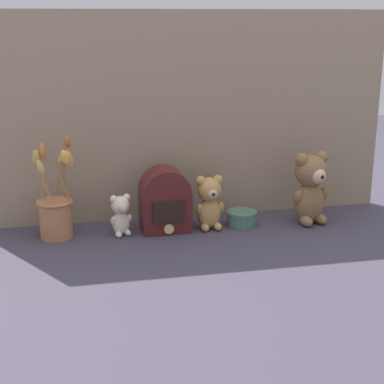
{
  "coord_description": "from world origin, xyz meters",
  "views": [
    {
      "loc": [
        -0.36,
        -1.73,
        0.67
      ],
      "look_at": [
        0.0,
        0.02,
        0.13
      ],
      "focal_mm": 55.0,
      "sensor_mm": 36.0,
      "label": 1
    }
  ],
  "objects_px": {
    "teddy_bear_medium": "(210,201)",
    "decorative_tin_tall": "(242,218)",
    "flower_vase": "(56,210)",
    "teddy_bear_large": "(311,186)",
    "vintage_radio": "(165,201)",
    "teddy_bear_small": "(121,214)"
  },
  "relations": [
    {
      "from": "vintage_radio",
      "to": "decorative_tin_tall",
      "type": "distance_m",
      "value": 0.26
    },
    {
      "from": "vintage_radio",
      "to": "decorative_tin_tall",
      "type": "bearing_deg",
      "value": -1.72
    },
    {
      "from": "teddy_bear_small",
      "to": "flower_vase",
      "type": "distance_m",
      "value": 0.2
    },
    {
      "from": "teddy_bear_small",
      "to": "decorative_tin_tall",
      "type": "distance_m",
      "value": 0.4
    },
    {
      "from": "teddy_bear_medium",
      "to": "flower_vase",
      "type": "distance_m",
      "value": 0.49
    },
    {
      "from": "decorative_tin_tall",
      "to": "vintage_radio",
      "type": "bearing_deg",
      "value": 178.28
    },
    {
      "from": "teddy_bear_large",
      "to": "teddy_bear_small",
      "type": "xyz_separation_m",
      "value": [
        -0.63,
        0.01,
        -0.06
      ]
    },
    {
      "from": "teddy_bear_large",
      "to": "teddy_bear_medium",
      "type": "distance_m",
      "value": 0.34
    },
    {
      "from": "teddy_bear_large",
      "to": "vintage_radio",
      "type": "bearing_deg",
      "value": 176.65
    },
    {
      "from": "flower_vase",
      "to": "decorative_tin_tall",
      "type": "distance_m",
      "value": 0.6
    },
    {
      "from": "flower_vase",
      "to": "decorative_tin_tall",
      "type": "relative_size",
      "value": 3.19
    },
    {
      "from": "vintage_radio",
      "to": "decorative_tin_tall",
      "type": "xyz_separation_m",
      "value": [
        0.25,
        -0.01,
        -0.07
      ]
    },
    {
      "from": "teddy_bear_medium",
      "to": "flower_vase",
      "type": "relative_size",
      "value": 0.56
    },
    {
      "from": "teddy_bear_small",
      "to": "teddy_bear_medium",
      "type": "bearing_deg",
      "value": 0.27
    },
    {
      "from": "teddy_bear_large",
      "to": "teddy_bear_medium",
      "type": "xyz_separation_m",
      "value": [
        -0.34,
        0.01,
        -0.03
      ]
    },
    {
      "from": "teddy_bear_large",
      "to": "decorative_tin_tall",
      "type": "xyz_separation_m",
      "value": [
        -0.23,
        0.02,
        -0.1
      ]
    },
    {
      "from": "teddy_bear_medium",
      "to": "decorative_tin_tall",
      "type": "height_order",
      "value": "teddy_bear_medium"
    },
    {
      "from": "flower_vase",
      "to": "decorative_tin_tall",
      "type": "bearing_deg",
      "value": -1.18
    },
    {
      "from": "vintage_radio",
      "to": "decorative_tin_tall",
      "type": "height_order",
      "value": "vintage_radio"
    },
    {
      "from": "teddy_bear_medium",
      "to": "teddy_bear_small",
      "type": "xyz_separation_m",
      "value": [
        -0.29,
        -0.0,
        -0.02
      ]
    },
    {
      "from": "teddy_bear_large",
      "to": "flower_vase",
      "type": "height_order",
      "value": "flower_vase"
    },
    {
      "from": "teddy_bear_large",
      "to": "teddy_bear_small",
      "type": "distance_m",
      "value": 0.63
    }
  ]
}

